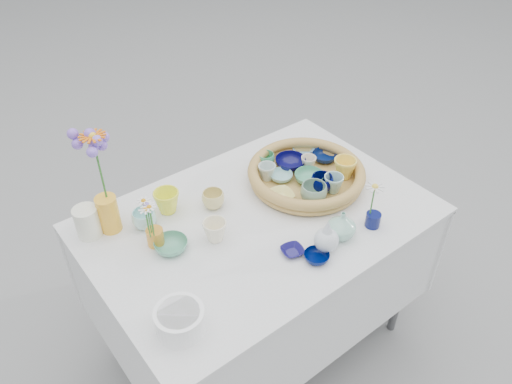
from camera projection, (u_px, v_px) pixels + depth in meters
ground at (259, 339)px, 2.35m from camera, size 80.00×80.00×0.00m
display_table at (259, 339)px, 2.35m from camera, size 1.26×0.86×0.77m
wicker_tray at (306, 175)px, 2.01m from camera, size 0.47×0.47×0.08m
tray_ceramic_0 at (291, 163)px, 2.08m from camera, size 0.13×0.13×0.04m
tray_ceramic_1 at (325, 157)px, 2.12m from camera, size 0.12×0.12×0.03m
tray_ceramic_2 at (344, 168)px, 2.01m from camera, size 0.11×0.11×0.09m
tray_ceramic_3 at (309, 178)px, 2.00m from camera, size 0.15×0.15×0.04m
tray_ceramic_4 at (314, 194)px, 1.89m from camera, size 0.12×0.12×0.08m
tray_ceramic_5 at (281, 177)px, 2.01m from camera, size 0.12×0.12×0.03m
tray_ceramic_6 at (267, 172)px, 2.00m from camera, size 0.09×0.09×0.07m
tray_ceramic_7 at (308, 163)px, 2.06m from camera, size 0.08×0.08×0.06m
tray_ceramic_8 at (303, 150)px, 2.17m from camera, size 0.12×0.12×0.02m
tray_ceramic_9 at (322, 183)px, 1.94m from camera, size 0.11×0.11×0.07m
tray_ceramic_10 at (281, 196)px, 1.92m from camera, size 0.11×0.11×0.02m
tray_ceramic_11 at (333, 184)px, 1.94m from camera, size 0.10×0.10×0.07m
tray_ceramic_12 at (266, 159)px, 2.08m from camera, size 0.09×0.09×0.06m
loose_ceramic_0 at (167, 202)px, 1.87m from camera, size 0.10×0.10×0.09m
loose_ceramic_1 at (213, 199)px, 1.90m from camera, size 0.11×0.11×0.07m
loose_ceramic_2 at (171, 246)px, 1.72m from camera, size 0.12×0.12×0.04m
loose_ceramic_3 at (215, 231)px, 1.75m from camera, size 0.10×0.10×0.08m
loose_ceramic_4 at (292, 251)px, 1.71m from camera, size 0.09×0.09×0.02m
loose_ceramic_5 at (144, 219)px, 1.81m from camera, size 0.10×0.10×0.07m
loose_ceramic_6 at (317, 257)px, 1.69m from camera, size 0.11×0.11×0.03m
fluted_bowl at (180, 320)px, 1.45m from camera, size 0.15×0.15×0.08m
bud_vase_paleblue at (327, 235)px, 1.69m from camera, size 0.11×0.11×0.13m
bud_vase_seafoam at (342, 225)px, 1.75m from camera, size 0.11×0.11×0.11m
bud_vase_cobalt at (373, 220)px, 1.81m from camera, size 0.06×0.06×0.06m
single_daisy at (372, 200)px, 1.76m from camera, size 0.10×0.10×0.14m
tall_vase_yellow at (109, 214)px, 1.77m from camera, size 0.09×0.09×0.14m
gerbera at (100, 168)px, 1.66m from camera, size 0.13×0.13×0.27m
hydrangea at (100, 170)px, 1.66m from camera, size 0.11×0.11×0.32m
white_pitcher at (88, 222)px, 1.76m from camera, size 0.13×0.10×0.12m
daisy_cup at (155, 237)px, 1.74m from camera, size 0.06×0.06×0.06m
daisy_posy at (149, 217)px, 1.66m from camera, size 0.09×0.09×0.14m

